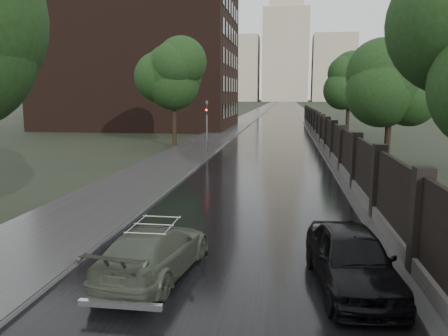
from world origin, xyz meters
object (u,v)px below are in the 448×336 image
(tree_left_far, at_px, (173,85))
(tree_right_b, at_px, (391,86))
(tree_right_c, at_px, (349,89))
(traffic_light, at_px, (207,123))
(volga_sedan, at_px, (155,251))
(car_right_near, at_px, (351,258))

(tree_left_far, height_order, tree_right_b, tree_left_far)
(tree_right_c, bearing_deg, tree_left_far, -147.17)
(tree_right_c, xyz_separation_m, traffic_light, (-11.80, -15.01, -2.55))
(tree_right_b, bearing_deg, tree_right_c, 90.00)
(tree_right_b, relative_size, traffic_light, 1.75)
(traffic_light, bearing_deg, tree_right_b, -14.24)
(volga_sedan, distance_m, car_right_near, 4.69)
(tree_left_far, relative_size, tree_right_b, 1.05)
(traffic_light, xyz_separation_m, volga_sedan, (2.47, -20.90, -1.78))
(volga_sedan, bearing_deg, tree_left_far, -69.22)
(tree_right_b, distance_m, volga_sedan, 20.65)
(tree_right_b, distance_m, tree_right_c, 18.00)
(volga_sedan, bearing_deg, traffic_light, -75.88)
(tree_right_b, bearing_deg, traffic_light, 165.76)
(tree_right_c, relative_size, car_right_near, 1.68)
(volga_sedan, bearing_deg, tree_right_b, -110.14)
(car_right_near, bearing_deg, traffic_light, 102.77)
(tree_right_b, height_order, traffic_light, tree_right_b)
(car_right_near, bearing_deg, tree_left_far, 106.61)
(tree_left_far, xyz_separation_m, tree_right_b, (15.50, -8.00, -0.29))
(traffic_light, distance_m, car_right_near, 22.25)
(tree_left_far, bearing_deg, tree_right_b, -27.30)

